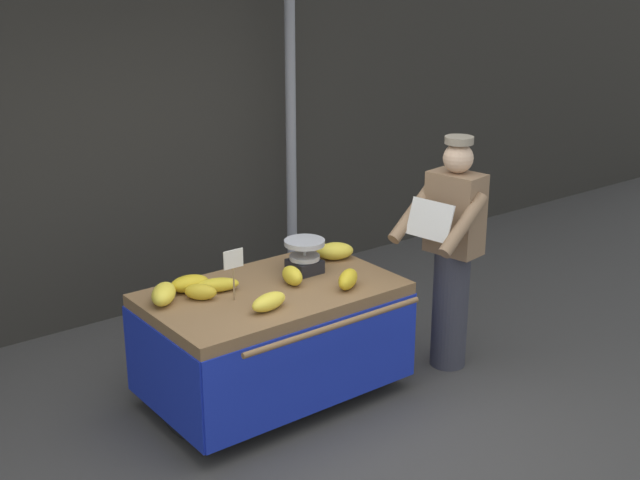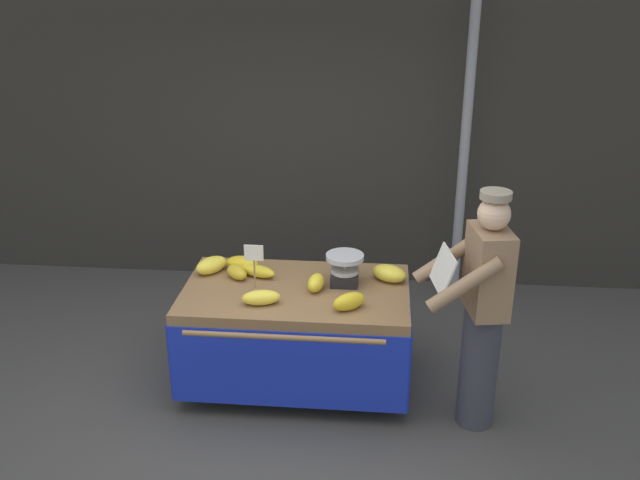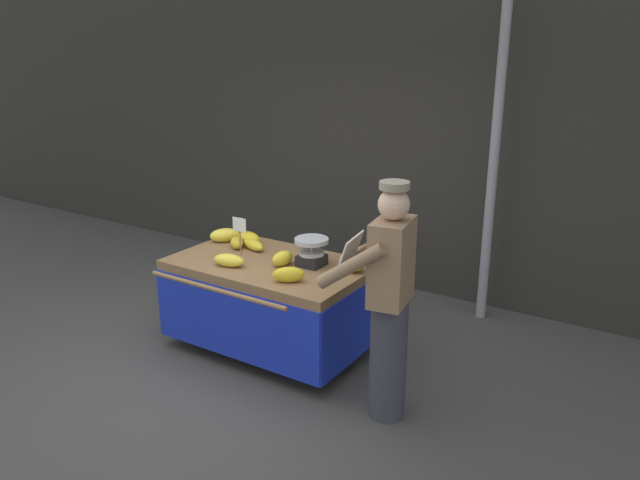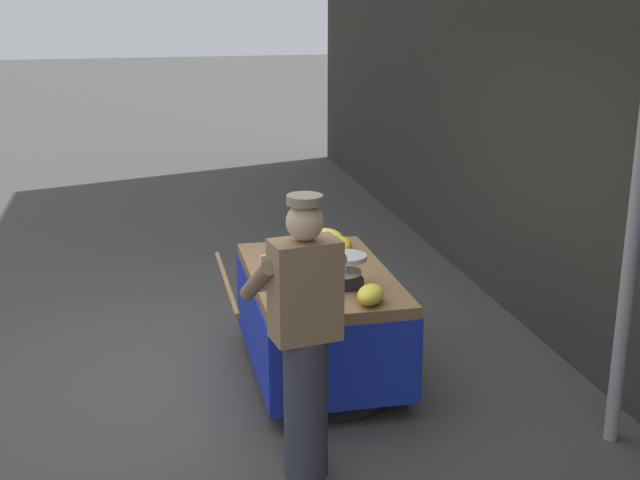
{
  "view_description": "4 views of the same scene",
  "coord_description": "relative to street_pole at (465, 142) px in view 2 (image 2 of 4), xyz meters",
  "views": [
    {
      "loc": [
        -2.75,
        -3.56,
        2.9
      ],
      "look_at": [
        0.63,
        0.85,
        1.0
      ],
      "focal_mm": 47.44,
      "sensor_mm": 36.0,
      "label": 1
    },
    {
      "loc": [
        0.73,
        -3.84,
        3.07
      ],
      "look_at": [
        0.3,
        0.78,
        1.17
      ],
      "focal_mm": 39.19,
      "sensor_mm": 36.0,
      "label": 2
    },
    {
      "loc": [
        3.12,
        -3.15,
        2.56
      ],
      "look_at": [
        0.59,
        0.78,
        1.06
      ],
      "focal_mm": 34.57,
      "sensor_mm": 36.0,
      "label": 3
    },
    {
      "loc": [
        5.73,
        -0.51,
        2.79
      ],
      "look_at": [
        0.41,
        0.66,
        1.14
      ],
      "focal_mm": 46.94,
      "sensor_mm": 36.0,
      "label": 4
    }
  ],
  "objects": [
    {
      "name": "ground_plane",
      "position": [
        -1.45,
        -2.35,
        -1.52
      ],
      "size": [
        60.0,
        60.0,
        0.0
      ],
      "primitive_type": "plane",
      "color": "#423F3D"
    },
    {
      "name": "back_wall",
      "position": [
        -1.45,
        0.41,
        0.6
      ],
      "size": [
        16.0,
        0.24,
        4.24
      ],
      "primitive_type": "cube",
      "color": "#2D2B26",
      "rests_on": "ground"
    },
    {
      "name": "street_pole",
      "position": [
        0.0,
        0.0,
        0.0
      ],
      "size": [
        0.09,
        0.09,
        3.04
      ],
      "primitive_type": "cylinder",
      "color": "gray",
      "rests_on": "ground"
    },
    {
      "name": "banana_cart",
      "position": [
        -1.33,
        -1.63,
        -0.94
      ],
      "size": [
        1.68,
        1.21,
        0.81
      ],
      "color": "olive",
      "rests_on": "ground"
    },
    {
      "name": "weighing_scale",
      "position": [
        -0.98,
        -1.52,
        -0.6
      ],
      "size": [
        0.28,
        0.28,
        0.24
      ],
      "color": "black",
      "rests_on": "banana_cart"
    },
    {
      "name": "price_sign",
      "position": [
        -1.63,
        -1.65,
        -0.47
      ],
      "size": [
        0.14,
        0.01,
        0.34
      ],
      "color": "#997A51",
      "rests_on": "banana_cart"
    },
    {
      "name": "banana_bunch_0",
      "position": [
        -1.79,
        -1.51,
        -0.66
      ],
      "size": [
        0.23,
        0.23,
        0.1
      ],
      "primitive_type": "ellipsoid",
      "rotation": [
        0.0,
        0.0,
        0.78
      ],
      "color": "gold",
      "rests_on": "banana_cart"
    },
    {
      "name": "banana_bunch_1",
      "position": [
        -0.92,
        -1.92,
        -0.65
      ],
      "size": [
        0.27,
        0.23,
        0.12
      ],
      "primitive_type": "ellipsoid",
      "rotation": [
        0.0,
        0.0,
        2.19
      ],
      "color": "gold",
      "rests_on": "banana_cart"
    },
    {
      "name": "banana_bunch_2",
      "position": [
        -1.64,
        -1.46,
        -0.67
      ],
      "size": [
        0.31,
        0.21,
        0.09
      ],
      "primitive_type": "ellipsoid",
      "rotation": [
        0.0,
        0.0,
        1.2
      ],
      "color": "yellow",
      "rests_on": "banana_cart"
    },
    {
      "name": "banana_bunch_3",
      "position": [
        -2.01,
        -1.42,
        -0.65
      ],
      "size": [
        0.28,
        0.3,
        0.13
      ],
      "primitive_type": "ellipsoid",
      "rotation": [
        0.0,
        0.0,
        2.46
      ],
      "color": "yellow",
      "rests_on": "banana_cart"
    },
    {
      "name": "banana_bunch_4",
      "position": [
        -1.78,
        -1.35,
        -0.66
      ],
      "size": [
        0.28,
        0.19,
        0.11
      ],
      "primitive_type": "ellipsoid",
      "rotation": [
        0.0,
        0.0,
        1.38
      ],
      "color": "gold",
      "rests_on": "banana_cart"
    },
    {
      "name": "banana_bunch_5",
      "position": [
        -0.65,
        -1.44,
        -0.65
      ],
      "size": [
        0.31,
        0.27,
        0.12
      ],
      "primitive_type": "ellipsoid",
      "rotation": [
        0.0,
        0.0,
        1.09
      ],
      "color": "yellow",
      "rests_on": "banana_cart"
    },
    {
      "name": "banana_bunch_6",
      "position": [
        -1.54,
        -1.9,
        -0.66
      ],
      "size": [
        0.29,
        0.18,
        0.11
      ],
      "primitive_type": "ellipsoid",
      "rotation": [
        0.0,
        0.0,
        1.79
      ],
      "color": "yellow",
      "rests_on": "banana_cart"
    },
    {
      "name": "banana_bunch_7",
      "position": [
        -1.18,
        -1.65,
        -0.65
      ],
      "size": [
        0.15,
        0.22,
        0.12
      ],
      "primitive_type": "ellipsoid",
      "rotation": [
        0.0,
        0.0,
        2.97
      ],
      "color": "yellow",
      "rests_on": "banana_cart"
    },
    {
      "name": "vendor_person",
      "position": [
        -0.04,
        -2.0,
        -0.65
      ],
      "size": [
        0.63,
        0.58,
        1.71
      ],
      "color": "#383842",
      "rests_on": "ground"
    }
  ]
}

